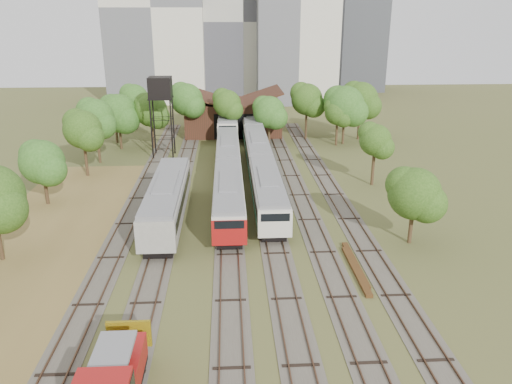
{
  "coord_description": "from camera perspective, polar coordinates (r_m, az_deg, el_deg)",
  "views": [
    {
      "loc": [
        -1.97,
        -27.8,
        19.16
      ],
      "look_at": [
        0.75,
        19.38,
        2.5
      ],
      "focal_mm": 35.0,
      "sensor_mm": 36.0,
      "label": 1
    }
  ],
  "objects": [
    {
      "name": "tree_band_left",
      "position": [
        57.52,
        -21.79,
        4.4
      ],
      "size": [
        8.08,
        76.69,
        8.81
      ],
      "color": "#382616",
      "rests_on": "ground"
    },
    {
      "name": "dry_grass_patch",
      "position": [
        43.64,
        -24.74,
        -8.53
      ],
      "size": [
        14.0,
        60.0,
        0.04
      ],
      "primitive_type": "cube",
      "color": "brown",
      "rests_on": "ground"
    },
    {
      "name": "railcar_red_set",
      "position": [
        58.27,
        -3.18,
        2.23
      ],
      "size": [
        3.02,
        34.58,
        3.73
      ],
      "color": "black",
      "rests_on": "ground"
    },
    {
      "name": "railcar_green_set",
      "position": [
        68.06,
        0.15,
        4.81
      ],
      "size": [
        3.04,
        52.08,
        3.76
      ],
      "color": "black",
      "rests_on": "ground"
    },
    {
      "name": "tower_left",
      "position": [
        123.85,
        -11.43,
        19.92
      ],
      "size": [
        22.0,
        16.0,
        42.0
      ],
      "primitive_type": "cube",
      "color": "beige",
      "rests_on": "ground"
    },
    {
      "name": "maintenance_shed",
      "position": [
        87.31,
        -2.63,
        8.68
      ],
      "size": [
        16.45,
        11.55,
        7.58
      ],
      "color": "#372014",
      "rests_on": "ground"
    },
    {
      "name": "tree_band_right",
      "position": [
        58.93,
        13.26,
        5.01
      ],
      "size": [
        5.33,
        40.19,
        7.39
      ],
      "color": "#382616",
      "rests_on": "ground"
    },
    {
      "name": "old_grey_coach",
      "position": [
        49.43,
        -10.1,
        -0.92
      ],
      "size": [
        3.3,
        18.0,
        4.09
      ],
      "color": "black",
      "rests_on": "ground"
    },
    {
      "name": "railcar_rear",
      "position": [
        85.45,
        -3.28,
        7.89
      ],
      "size": [
        3.24,
        16.08,
        4.01
      ],
      "color": "black",
      "rests_on": "ground"
    },
    {
      "name": "tower_far_right",
      "position": [
        142.51,
        11.85,
        16.96
      ],
      "size": [
        12.0,
        12.0,
        28.0
      ],
      "primitive_type": "cube",
      "color": "#3D3F44",
      "rests_on": "ground"
    },
    {
      "name": "water_tower",
      "position": [
        72.07,
        -10.88,
        11.4
      ],
      "size": [
        3.27,
        3.27,
        11.29
      ],
      "color": "black",
      "rests_on": "ground"
    },
    {
      "name": "tower_centre",
      "position": [
        127.87,
        -1.61,
        18.89
      ],
      "size": [
        20.0,
        18.0,
        36.0
      ],
      "primitive_type": "cube",
      "color": "#B0AD9F",
      "rests_on": "ground"
    },
    {
      "name": "tracks",
      "position": [
        56.17,
        -1.77,
        -0.49
      ],
      "size": [
        24.6,
        80.0,
        0.19
      ],
      "color": "#4C473D",
      "rests_on": "ground"
    },
    {
      "name": "rail_pile_far",
      "position": [
        41.84,
        11.26,
        -8.05
      ],
      "size": [
        0.48,
        7.72,
        0.25
      ],
      "primitive_type": "cube",
      "color": "#513317",
      "rests_on": "ground"
    },
    {
      "name": "tree_band_far",
      "position": [
        79.03,
        -0.14,
        9.85
      ],
      "size": [
        43.5,
        10.78,
        9.35
      ],
      "color": "#382616",
      "rests_on": "ground"
    },
    {
      "name": "rail_pile_near",
      "position": [
        40.86,
        11.36,
        -8.75
      ],
      "size": [
        0.53,
        7.98,
        0.27
      ],
      "primitive_type": "cube",
      "color": "#513317",
      "rests_on": "ground"
    },
    {
      "name": "ground",
      "position": [
        33.82,
        0.64,
        -15.09
      ],
      "size": [
        240.0,
        240.0,
        0.0
      ],
      "primitive_type": "plane",
      "color": "#475123",
      "rests_on": "ground"
    }
  ]
}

